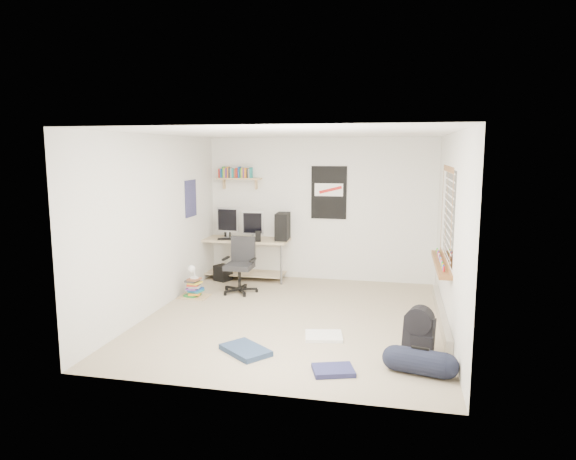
% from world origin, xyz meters
% --- Properties ---
extents(floor, '(4.00, 4.50, 0.01)m').
position_xyz_m(floor, '(0.00, 0.00, -0.01)').
color(floor, gray).
rests_on(floor, ground).
extents(ceiling, '(4.00, 4.50, 0.01)m').
position_xyz_m(ceiling, '(0.00, 0.00, 2.50)').
color(ceiling, white).
rests_on(ceiling, ground).
extents(back_wall, '(4.00, 0.01, 2.50)m').
position_xyz_m(back_wall, '(0.00, 2.25, 1.25)').
color(back_wall, silver).
rests_on(back_wall, ground).
extents(left_wall, '(0.01, 4.50, 2.50)m').
position_xyz_m(left_wall, '(-2.00, 0.00, 1.25)').
color(left_wall, silver).
rests_on(left_wall, ground).
extents(right_wall, '(0.01, 4.50, 2.50)m').
position_xyz_m(right_wall, '(2.00, 0.00, 1.25)').
color(right_wall, silver).
rests_on(right_wall, ground).
extents(desk, '(1.65, 0.83, 0.73)m').
position_xyz_m(desk, '(-1.32, 2.00, 0.36)').
color(desk, tan).
rests_on(desk, floor).
extents(monitor_left, '(0.40, 0.13, 0.43)m').
position_xyz_m(monitor_left, '(-1.60, 1.91, 0.95)').
color(monitor_left, '#B6B6BC').
rests_on(monitor_left, desk).
extents(monitor_right, '(0.36, 0.11, 0.39)m').
position_xyz_m(monitor_right, '(-1.09, 1.76, 0.93)').
color(monitor_right, '#A4A5A9').
rests_on(monitor_right, desk).
extents(pc_tower, '(0.24, 0.46, 0.47)m').
position_xyz_m(pc_tower, '(-0.62, 2.00, 0.97)').
color(pc_tower, black).
rests_on(pc_tower, desk).
extents(keyboard, '(0.44, 0.26, 0.02)m').
position_xyz_m(keyboard, '(-1.54, 1.81, 0.74)').
color(keyboard, black).
rests_on(keyboard, desk).
extents(speaker_left, '(0.09, 0.09, 0.18)m').
position_xyz_m(speaker_left, '(-1.64, 2.00, 0.82)').
color(speaker_left, black).
rests_on(speaker_left, desk).
extents(speaker_right, '(0.12, 0.12, 0.19)m').
position_xyz_m(speaker_right, '(-0.99, 1.72, 0.82)').
color(speaker_right, black).
rests_on(speaker_right, desk).
extents(office_chair, '(0.62, 0.62, 0.90)m').
position_xyz_m(office_chair, '(-1.13, 1.07, 0.49)').
color(office_chair, black).
rests_on(office_chair, floor).
extents(wall_shelf, '(0.80, 0.22, 0.24)m').
position_xyz_m(wall_shelf, '(-1.45, 2.14, 1.78)').
color(wall_shelf, tan).
rests_on(wall_shelf, back_wall).
extents(poster_back_wall, '(0.62, 0.03, 0.92)m').
position_xyz_m(poster_back_wall, '(0.15, 2.23, 1.55)').
color(poster_back_wall, black).
rests_on(poster_back_wall, back_wall).
extents(poster_left_wall, '(0.02, 0.42, 0.60)m').
position_xyz_m(poster_left_wall, '(-1.99, 1.20, 1.50)').
color(poster_left_wall, navy).
rests_on(poster_left_wall, left_wall).
extents(window, '(0.10, 1.50, 1.26)m').
position_xyz_m(window, '(1.95, 0.30, 1.45)').
color(window, brown).
rests_on(window, right_wall).
extents(baseboard_heater, '(0.08, 2.50, 0.18)m').
position_xyz_m(baseboard_heater, '(1.96, 0.30, 0.09)').
color(baseboard_heater, '#B7B2A8').
rests_on(baseboard_heater, floor).
extents(backpack, '(0.38, 0.34, 0.44)m').
position_xyz_m(backpack, '(1.62, -0.91, 0.20)').
color(backpack, black).
rests_on(backpack, floor).
extents(duffel_bag, '(0.32, 0.32, 0.52)m').
position_xyz_m(duffel_bag, '(1.61, -1.48, 0.14)').
color(duffel_bag, black).
rests_on(duffel_bag, floor).
extents(tshirt, '(0.51, 0.46, 0.04)m').
position_xyz_m(tshirt, '(0.50, -0.66, 0.02)').
color(tshirt, silver).
rests_on(tshirt, floor).
extents(jeans_a, '(0.67, 0.64, 0.06)m').
position_xyz_m(jeans_a, '(-0.30, -1.32, 0.03)').
color(jeans_a, '#22334F').
rests_on(jeans_a, floor).
extents(jeans_b, '(0.49, 0.43, 0.05)m').
position_xyz_m(jeans_b, '(0.74, -1.63, 0.03)').
color(jeans_b, '#22244D').
rests_on(jeans_b, floor).
extents(book_stack, '(0.47, 0.40, 0.28)m').
position_xyz_m(book_stack, '(-1.75, 0.68, 0.15)').
color(book_stack, olive).
rests_on(book_stack, floor).
extents(desk_lamp, '(0.18, 0.24, 0.21)m').
position_xyz_m(desk_lamp, '(-1.73, 0.66, 0.38)').
color(desk_lamp, white).
rests_on(desk_lamp, book_stack).
extents(subwoofer, '(0.33, 0.33, 0.28)m').
position_xyz_m(subwoofer, '(-1.65, 1.75, 0.14)').
color(subwoofer, black).
rests_on(subwoofer, floor).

